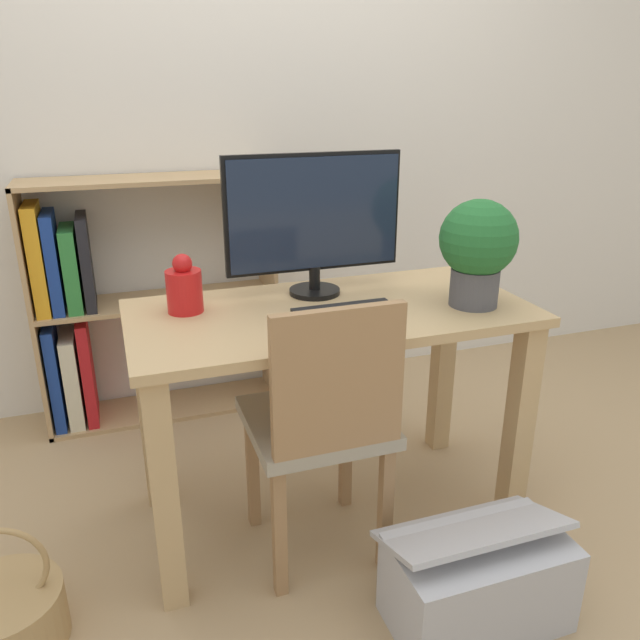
% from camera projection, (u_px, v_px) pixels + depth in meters
% --- Properties ---
extents(ground_plane, '(10.00, 10.00, 0.00)m').
position_uv_depth(ground_plane, '(329.00, 508.00, 2.17)').
color(ground_plane, tan).
extents(wall_back, '(8.00, 0.05, 2.60)m').
position_uv_depth(wall_back, '(245.00, 105.00, 2.67)').
color(wall_back, silver).
rests_on(wall_back, ground_plane).
extents(desk, '(1.22, 0.60, 0.74)m').
position_uv_depth(desk, '(330.00, 356.00, 1.96)').
color(desk, tan).
rests_on(desk, ground_plane).
extents(monitor, '(0.57, 0.17, 0.45)m').
position_uv_depth(monitor, '(315.00, 217.00, 1.96)').
color(monitor, black).
rests_on(monitor, desk).
extents(keyboard, '(0.31, 0.12, 0.02)m').
position_uv_depth(keyboard, '(346.00, 311.00, 1.86)').
color(keyboard, black).
rests_on(keyboard, desk).
extents(vase, '(0.11, 0.11, 0.18)m').
position_uv_depth(vase, '(184.00, 288.00, 1.85)').
color(vase, red).
rests_on(vase, desk).
extents(potted_plant, '(0.23, 0.23, 0.33)m').
position_uv_depth(potted_plant, '(478.00, 247.00, 1.87)').
color(potted_plant, '#4C4C51').
rests_on(potted_plant, desk).
extents(chair, '(0.40, 0.40, 0.86)m').
position_uv_depth(chair, '(323.00, 422.00, 1.78)').
color(chair, '#9E937F').
rests_on(chair, ground_plane).
extents(bookshelf, '(0.99, 0.28, 1.04)m').
position_uv_depth(bookshelf, '(107.00, 309.00, 2.59)').
color(bookshelf, tan).
rests_on(bookshelf, ground_plane).
extents(basket, '(0.31, 0.31, 0.37)m').
position_uv_depth(basket, '(4.00, 616.00, 1.61)').
color(basket, tan).
rests_on(basket, ground_plane).
extents(storage_box, '(0.48, 0.31, 0.32)m').
position_uv_depth(storage_box, '(477.00, 579.00, 1.67)').
color(storage_box, '#B2B2B7').
rests_on(storage_box, ground_plane).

